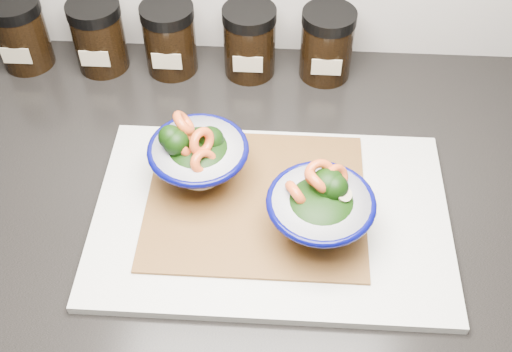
# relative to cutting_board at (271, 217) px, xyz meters

# --- Properties ---
(cabinet) EXTENTS (3.43, 0.58, 0.86)m
(cabinet) POSITION_rel_cutting_board_xyz_m (-0.17, 0.06, -0.48)
(cabinet) COLOR black
(cabinet) RESTS_ON ground
(countertop) EXTENTS (3.50, 0.60, 0.04)m
(countertop) POSITION_rel_cutting_board_xyz_m (-0.17, 0.06, -0.03)
(countertop) COLOR black
(countertop) RESTS_ON cabinet
(cutting_board) EXTENTS (0.45, 0.30, 0.01)m
(cutting_board) POSITION_rel_cutting_board_xyz_m (0.00, 0.00, 0.00)
(cutting_board) COLOR silver
(cutting_board) RESTS_ON countertop
(bamboo_mat) EXTENTS (0.28, 0.24, 0.00)m
(bamboo_mat) POSITION_rel_cutting_board_xyz_m (-0.02, 0.02, 0.01)
(bamboo_mat) COLOR brown
(bamboo_mat) RESTS_ON cutting_board
(bowl_left) EXTENTS (0.13, 0.13, 0.10)m
(bowl_left) POSITION_rel_cutting_board_xyz_m (-0.10, 0.05, 0.05)
(bowl_left) COLOR white
(bowl_left) RESTS_ON bamboo_mat
(bowl_right) EXTENTS (0.13, 0.13, 0.10)m
(bowl_right) POSITION_rel_cutting_board_xyz_m (0.06, -0.02, 0.05)
(bowl_right) COLOR white
(bowl_right) RESTS_ON bamboo_mat
(spice_jar_a) EXTENTS (0.08, 0.08, 0.11)m
(spice_jar_a) POSITION_rel_cutting_board_xyz_m (-0.40, 0.30, 0.05)
(spice_jar_a) COLOR black
(spice_jar_a) RESTS_ON countertop
(spice_jar_b) EXTENTS (0.08, 0.08, 0.11)m
(spice_jar_b) POSITION_rel_cutting_board_xyz_m (-0.28, 0.30, 0.05)
(spice_jar_b) COLOR black
(spice_jar_b) RESTS_ON countertop
(spice_jar_c) EXTENTS (0.08, 0.08, 0.11)m
(spice_jar_c) POSITION_rel_cutting_board_xyz_m (-0.17, 0.30, 0.05)
(spice_jar_c) COLOR black
(spice_jar_c) RESTS_ON countertop
(spice_jar_d) EXTENTS (0.08, 0.08, 0.11)m
(spice_jar_d) POSITION_rel_cutting_board_xyz_m (-0.05, 0.30, 0.05)
(spice_jar_d) COLOR black
(spice_jar_d) RESTS_ON countertop
(spice_jar_e) EXTENTS (0.08, 0.08, 0.11)m
(spice_jar_e) POSITION_rel_cutting_board_xyz_m (0.07, 0.30, 0.05)
(spice_jar_e) COLOR black
(spice_jar_e) RESTS_ON countertop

